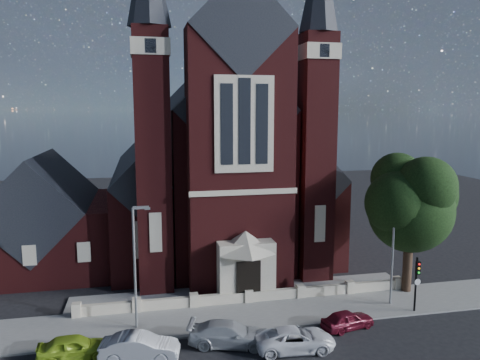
% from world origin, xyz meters
% --- Properties ---
extents(ground, '(120.00, 120.00, 0.00)m').
position_xyz_m(ground, '(0.00, 15.00, 0.00)').
color(ground, black).
rests_on(ground, ground).
extents(pavement_strip, '(60.00, 5.00, 0.12)m').
position_xyz_m(pavement_strip, '(0.00, 4.50, 0.00)').
color(pavement_strip, slate).
rests_on(pavement_strip, ground).
extents(forecourt_paving, '(26.00, 3.00, 0.14)m').
position_xyz_m(forecourt_paving, '(0.00, 8.50, 0.00)').
color(forecourt_paving, slate).
rests_on(forecourt_paving, ground).
extents(forecourt_wall, '(24.00, 0.40, 0.90)m').
position_xyz_m(forecourt_wall, '(0.00, 6.50, 0.00)').
color(forecourt_wall, '#B3A98E').
rests_on(forecourt_wall, ground).
extents(church, '(20.01, 34.90, 29.20)m').
position_xyz_m(church, '(-0.00, 22.94, 8.19)').
color(church, '#461213').
rests_on(church, ground).
extents(parish_hall, '(12.00, 12.20, 10.24)m').
position_xyz_m(parish_hall, '(-16.00, 18.00, 4.01)').
color(parish_hall, '#461213').
rests_on(parish_hall, ground).
extents(street_tree, '(6.40, 6.60, 10.70)m').
position_xyz_m(street_tree, '(12.60, 5.71, 6.96)').
color(street_tree, black).
rests_on(street_tree, ground).
extents(street_lamp_left, '(1.16, 0.22, 8.09)m').
position_xyz_m(street_lamp_left, '(-7.91, 4.00, 4.60)').
color(street_lamp_left, gray).
rests_on(street_lamp_left, ground).
extents(street_lamp_right, '(1.16, 0.22, 8.09)m').
position_xyz_m(street_lamp_right, '(10.09, 4.00, 4.60)').
color(street_lamp_right, gray).
rests_on(street_lamp_right, ground).
extents(traffic_signal, '(0.28, 0.42, 4.00)m').
position_xyz_m(traffic_signal, '(11.00, 2.43, 2.58)').
color(traffic_signal, black).
rests_on(traffic_signal, ground).
extents(car_lime_van, '(4.07, 1.83, 1.36)m').
position_xyz_m(car_lime_van, '(-11.47, 1.06, 0.68)').
color(car_lime_van, '#91B925').
rests_on(car_lime_van, ground).
extents(car_silver_a, '(4.65, 2.31, 1.46)m').
position_xyz_m(car_silver_a, '(-7.79, 0.17, 0.73)').
color(car_silver_a, '#B8BBC1').
rests_on(car_silver_a, ground).
extents(car_silver_b, '(5.28, 3.27, 1.43)m').
position_xyz_m(car_silver_b, '(-2.53, 0.68, 0.71)').
color(car_silver_b, '#AAAEB2').
rests_on(car_silver_b, ground).
extents(car_white_suv, '(4.91, 2.53, 1.33)m').
position_xyz_m(car_white_suv, '(1.16, -0.66, 0.66)').
color(car_white_suv, white).
rests_on(car_white_suv, ground).
extents(car_dark_red, '(3.80, 2.21, 1.21)m').
position_xyz_m(car_dark_red, '(5.36, 1.20, 0.61)').
color(car_dark_red, maroon).
rests_on(car_dark_red, ground).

